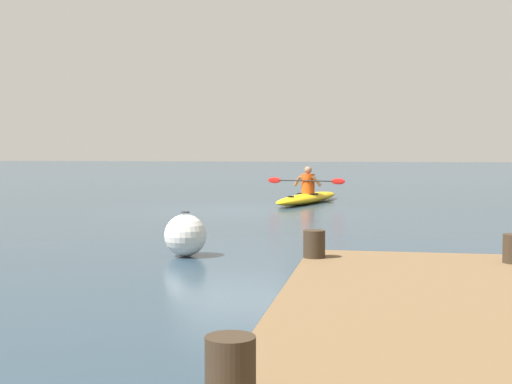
# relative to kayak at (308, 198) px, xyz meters

# --- Properties ---
(ground_plane) EXTENTS (160.00, 160.00, 0.00)m
(ground_plane) POSITION_rel_kayak_xyz_m (1.53, 2.79, -0.14)
(ground_plane) COLOR #283D4C
(kayak) EXTENTS (1.79, 4.56, 0.28)m
(kayak) POSITION_rel_kayak_xyz_m (0.00, 0.00, 0.00)
(kayak) COLOR #EAB214
(kayak) RESTS_ON ground
(kayaker) EXTENTS (2.25, 0.69, 0.77)m
(kayaker) POSITION_rel_kayak_xyz_m (0.00, 0.02, 0.46)
(kayaker) COLOR #E04C14
(kayaker) RESTS_ON kayak
(mooring_buoy_orange_mid) EXTENTS (0.60, 0.60, 0.64)m
(mooring_buoy_orange_mid) POSITION_rel_kayak_xyz_m (0.72, 10.25, 0.16)
(mooring_buoy_orange_mid) COLOR silver
(mooring_buoy_orange_mid) RESTS_ON ground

